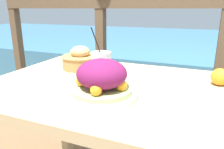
{
  "coord_description": "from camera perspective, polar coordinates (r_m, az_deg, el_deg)",
  "views": [
    {
      "loc": [
        0.32,
        -0.83,
        1.04
      ],
      "look_at": [
        -0.0,
        -0.05,
        0.78
      ],
      "focal_mm": 35.0,
      "sensor_mm": 36.0,
      "label": 1
    }
  ],
  "objects": [
    {
      "name": "sea_backdrop",
      "position": [
        4.22,
        17.71,
        5.52
      ],
      "size": [
        12.0,
        4.0,
        0.51
      ],
      "color": "teal",
      "rests_on": "ground_plane"
    },
    {
      "name": "salad_plate",
      "position": [
        0.79,
        -2.81,
        -1.78
      ],
      "size": [
        0.26,
        0.26,
        0.14
      ],
      "color": "silver",
      "rests_on": "patio_table"
    },
    {
      "name": "drink_glass",
      "position": [
        0.98,
        -2.78,
        2.09
      ],
      "size": [
        0.09,
        0.09,
        0.24
      ],
      "color": "silver",
      "rests_on": "patio_table"
    },
    {
      "name": "fork",
      "position": [
        0.77,
        11.32,
        -7.48
      ],
      "size": [
        0.03,
        0.18,
        0.0
      ],
      "color": "silver",
      "rests_on": "patio_table"
    },
    {
      "name": "patio_table",
      "position": [
        0.98,
        1.17,
        -8.09
      ],
      "size": [
        1.14,
        0.78,
        0.72
      ],
      "color": "tan",
      "rests_on": "ground_plane"
    },
    {
      "name": "orange_near_basket",
      "position": [
        1.03,
        26.36,
        -0.57
      ],
      "size": [
        0.07,
        0.07,
        0.07
      ],
      "color": "orange",
      "rests_on": "patio_table"
    },
    {
      "name": "knife",
      "position": [
        0.73,
        12.43,
        -9.07
      ],
      "size": [
        0.02,
        0.18,
        0.0
      ],
      "color": "silver",
      "rests_on": "patio_table"
    },
    {
      "name": "railing_fence",
      "position": [
        1.69,
        11.36,
        8.48
      ],
      "size": [
        2.8,
        0.08,
        1.12
      ],
      "color": "brown",
      "rests_on": "ground_plane"
    },
    {
      "name": "bread_basket",
      "position": [
        1.2,
        -8.24,
        3.92
      ],
      "size": [
        0.2,
        0.2,
        0.12
      ],
      "color": "#AD7F47",
      "rests_on": "patio_table"
    }
  ]
}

